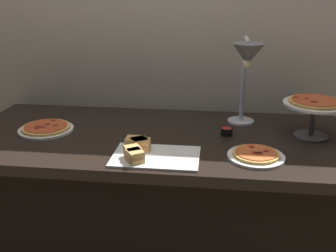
% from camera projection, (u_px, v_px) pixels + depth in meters
% --- Properties ---
extents(back_wall, '(4.40, 0.04, 2.40)m').
position_uv_depth(back_wall, '(169.00, 32.00, 2.29)').
color(back_wall, '#B7A893').
rests_on(back_wall, ground_plane).
extents(buffet_table, '(1.90, 0.84, 0.76)m').
position_uv_depth(buffet_table, '(157.00, 202.00, 2.10)').
color(buffet_table, black).
rests_on(buffet_table, ground_plane).
extents(heat_lamp, '(0.15, 0.34, 0.46)m').
position_uv_depth(heat_lamp, '(247.00, 63.00, 1.88)').
color(heat_lamp, '#B7BABF').
rests_on(heat_lamp, buffet_table).
extents(pizza_plate_front, '(0.27, 0.27, 0.03)m').
position_uv_depth(pizza_plate_front, '(46.00, 128.00, 2.02)').
color(pizza_plate_front, white).
rests_on(pizza_plate_front, buffet_table).
extents(pizza_plate_center, '(0.25, 0.25, 0.03)m').
position_uv_depth(pizza_plate_center, '(256.00, 155.00, 1.71)').
color(pizza_plate_center, white).
rests_on(pizza_plate_center, buffet_table).
extents(pizza_plate_raised_stand, '(0.29, 0.29, 0.19)m').
position_uv_depth(pizza_plate_raised_stand, '(314.00, 107.00, 1.90)').
color(pizza_plate_raised_stand, '#595B60').
rests_on(pizza_plate_raised_stand, buffet_table).
extents(sandwich_platter, '(0.37, 0.25, 0.06)m').
position_uv_depth(sandwich_platter, '(145.00, 152.00, 1.73)').
color(sandwich_platter, white).
rests_on(sandwich_platter, buffet_table).
extents(sauce_cup_near, '(0.06, 0.06, 0.04)m').
position_uv_depth(sauce_cup_near, '(227.00, 131.00, 1.97)').
color(sauce_cup_near, black).
rests_on(sauce_cup_near, buffet_table).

